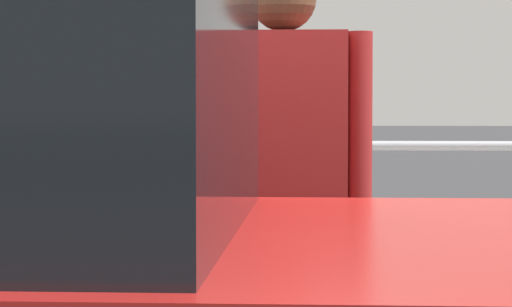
{
  "coord_description": "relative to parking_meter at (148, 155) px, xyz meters",
  "views": [
    {
      "loc": [
        0.77,
        -3.6,
        1.42
      ],
      "look_at": [
        0.55,
        0.21,
        1.26
      ],
      "focal_mm": 76.11,
      "sensor_mm": 36.0,
      "label": 1
    }
  ],
  "objects": [
    {
      "name": "pedestrian_at_meter",
      "position": [
        0.48,
        0.02,
        -0.07
      ],
      "size": [
        0.64,
        0.48,
        1.78
      ],
      "rotation": [
        0.0,
        0.0,
        -3.14
      ],
      "color": "#1E233F",
      "rests_on": "sidewalk_curb"
    },
    {
      "name": "background_railing",
      "position": [
        -0.16,
        2.86,
        -0.34
      ],
      "size": [
        24.06,
        0.06,
        1.06
      ],
      "color": "gray",
      "rests_on": "sidewalk_curb"
    },
    {
      "name": "parking_meter",
      "position": [
        0.0,
        0.0,
        0.0
      ],
      "size": [
        0.16,
        0.17,
        1.54
      ],
      "rotation": [
        0.0,
        0.0,
        3.17
      ],
      "color": "slate",
      "rests_on": "sidewalk_curb"
    }
  ]
}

